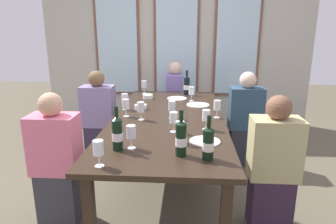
{
  "coord_description": "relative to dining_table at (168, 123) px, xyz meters",
  "views": [
    {
      "loc": [
        0.19,
        -2.85,
        1.59
      ],
      "look_at": [
        0.0,
        0.01,
        0.79
      ],
      "focal_mm": 32.5,
      "sensor_mm": 36.0,
      "label": 1
    }
  ],
  "objects": [
    {
      "name": "wine_bottle_1",
      "position": [
        0.33,
        -0.96,
        0.18
      ],
      "size": [
        0.08,
        0.08,
        0.3
      ],
      "color": "black",
      "rests_on": "dining_table"
    },
    {
      "name": "white_plate_1",
      "position": [
        0.06,
        0.8,
        0.07
      ],
      "size": [
        0.24,
        0.24,
        0.01
      ],
      "primitive_type": "cylinder",
      "color": "white",
      "rests_on": "dining_table"
    },
    {
      "name": "wine_glass_6",
      "position": [
        -0.36,
        -1.12,
        0.18
      ],
      "size": [
        0.07,
        0.07,
        0.17
      ],
      "color": "white",
      "rests_on": "dining_table"
    },
    {
      "name": "wine_glass_3",
      "position": [
        0.24,
        0.69,
        0.18
      ],
      "size": [
        0.07,
        0.07,
        0.17
      ],
      "color": "white",
      "rests_on": "dining_table"
    },
    {
      "name": "wine_glass_11",
      "position": [
        0.08,
        -0.43,
        0.18
      ],
      "size": [
        0.07,
        0.07,
        0.17
      ],
      "color": "white",
      "rests_on": "dining_table"
    },
    {
      "name": "seated_person_0",
      "position": [
        -0.87,
        -0.64,
        -0.15
      ],
      "size": [
        0.38,
        0.24,
        1.11
      ],
      "color": "#373840",
      "rests_on": "ground"
    },
    {
      "name": "seated_person_1",
      "position": [
        0.87,
        -0.62,
        -0.15
      ],
      "size": [
        0.38,
        0.24,
        1.11
      ],
      "color": "#352239",
      "rests_on": "ground"
    },
    {
      "name": "wine_glass_2",
      "position": [
        -0.25,
        -0.1,
        0.18
      ],
      "size": [
        0.07,
        0.07,
        0.17
      ],
      "color": "white",
      "rests_on": "dining_table"
    },
    {
      "name": "dining_table",
      "position": [
        0.0,
        0.0,
        0.0
      ],
      "size": [
        1.08,
        2.47,
        0.74
      ],
      "color": "#2E2117",
      "rests_on": "ground"
    },
    {
      "name": "tasting_bowl_1",
      "position": [
        -0.31,
        0.28,
        0.09
      ],
      "size": [
        0.13,
        0.13,
        0.05
      ],
      "primitive_type": "cylinder",
      "color": "white",
      "rests_on": "dining_table"
    },
    {
      "name": "wine_glass_0",
      "position": [
        -0.39,
        1.08,
        0.18
      ],
      "size": [
        0.07,
        0.07,
        0.17
      ],
      "color": "white",
      "rests_on": "dining_table"
    },
    {
      "name": "wine_glass_8",
      "position": [
        -0.41,
        0.0,
        0.18
      ],
      "size": [
        0.07,
        0.07,
        0.17
      ],
      "color": "white",
      "rests_on": "dining_table"
    },
    {
      "name": "seated_person_4",
      "position": [
        0.0,
        1.58,
        -0.15
      ],
      "size": [
        0.24,
        0.38,
        1.11
      ],
      "color": "#272D3A",
      "rests_on": "ground"
    },
    {
      "name": "seated_person_3",
      "position": [
        0.87,
        0.6,
        -0.15
      ],
      "size": [
        0.38,
        0.24,
        1.11
      ],
      "color": "#2B2C37",
      "rests_on": "ground"
    },
    {
      "name": "wine_glass_5",
      "position": [
        0.04,
        -0.04,
        0.18
      ],
      "size": [
        0.07,
        0.07,
        0.17
      ],
      "color": "white",
      "rests_on": "dining_table"
    },
    {
      "name": "tasting_bowl_0",
      "position": [
        -0.3,
        0.8,
        0.09
      ],
      "size": [
        0.13,
        0.13,
        0.05
      ],
      "primitive_type": "cylinder",
      "color": "white",
      "rests_on": "dining_table"
    },
    {
      "name": "wine_glass_10",
      "position": [
        0.48,
        0.01,
        0.18
      ],
      "size": [
        0.07,
        0.07,
        0.17
      ],
      "color": "white",
      "rests_on": "dining_table"
    },
    {
      "name": "ground_plane",
      "position": [
        0.0,
        0.0,
        -0.68
      ],
      "size": [
        12.0,
        12.0,
        0.0
      ],
      "primitive_type": "plane",
      "color": "brown"
    },
    {
      "name": "wine_bottle_3",
      "position": [
        -0.31,
        -0.84,
        0.19
      ],
      "size": [
        0.08,
        0.08,
        0.32
      ],
      "color": "black",
      "rests_on": "dining_table"
    },
    {
      "name": "wine_glass_7",
      "position": [
        0.14,
        -0.68,
        0.18
      ],
      "size": [
        0.07,
        0.07,
        0.17
      ],
      "color": "white",
      "rests_on": "dining_table"
    },
    {
      "name": "wine_bottle_2",
      "position": [
        0.18,
        1.05,
        0.18
      ],
      "size": [
        0.08,
        0.08,
        0.32
      ],
      "color": "black",
      "rests_on": "dining_table"
    },
    {
      "name": "wine_glass_1",
      "position": [
        -0.21,
        -0.81,
        0.18
      ],
      "size": [
        0.07,
        0.07,
        0.17
      ],
      "color": "white",
      "rests_on": "dining_table"
    },
    {
      "name": "white_plate_2",
      "position": [
        0.33,
        -0.65,
        0.07
      ],
      "size": [
        0.24,
        0.24,
        0.01
      ],
      "primitive_type": "cylinder",
      "color": "white",
      "rests_on": "dining_table"
    },
    {
      "name": "back_wall_with_windows",
      "position": [
        0.0,
        2.13,
        0.77
      ],
      "size": [
        4.28,
        0.1,
        2.9
      ],
      "color": "#B8B4A5",
      "rests_on": "ground"
    },
    {
      "name": "wine_glass_9",
      "position": [
        -0.48,
        0.26,
        0.18
      ],
      "size": [
        0.07,
        0.07,
        0.17
      ],
      "color": "white",
      "rests_on": "dining_table"
    },
    {
      "name": "seated_person_2",
      "position": [
        -0.87,
        0.58,
        -0.15
      ],
      "size": [
        0.38,
        0.24,
        1.11
      ],
      "color": "#322A42",
      "rests_on": "ground"
    },
    {
      "name": "wine_glass_4",
      "position": [
        0.35,
        -0.35,
        0.18
      ],
      "size": [
        0.07,
        0.07,
        0.17
      ],
      "color": "white",
      "rests_on": "dining_table"
    },
    {
      "name": "wine_bottle_0",
      "position": [
        0.15,
        -0.91,
        0.19
      ],
      "size": [
        0.08,
        0.08,
        0.32
      ],
      "color": "black",
      "rests_on": "dining_table"
    },
    {
      "name": "white_plate_0",
      "position": [
        0.31,
        0.49,
        0.07
      ],
      "size": [
        0.26,
        0.26,
        0.01
      ],
      "primitive_type": "cylinder",
      "color": "white",
      "rests_on": "dining_table"
    }
  ]
}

